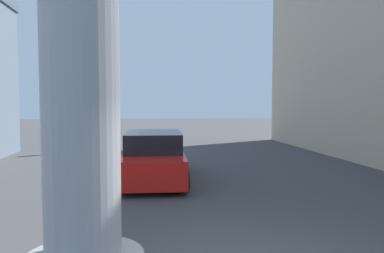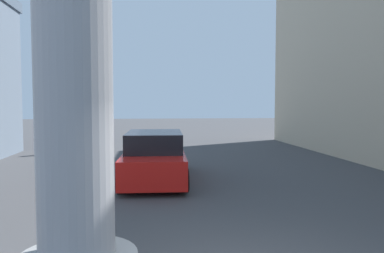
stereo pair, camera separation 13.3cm
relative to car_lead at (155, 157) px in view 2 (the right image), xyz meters
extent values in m
plane|color=#424244|center=(1.04, 2.39, -0.74)|extent=(93.91, 93.91, 0.00)
cylinder|color=black|center=(-0.81, 1.74, -0.42)|extent=(0.25, 0.65, 0.64)
cylinder|color=black|center=(0.97, 1.66, -0.42)|extent=(0.25, 0.65, 0.64)
cylinder|color=black|center=(-0.97, -1.66, -0.42)|extent=(0.25, 0.65, 0.64)
cylinder|color=black|center=(0.81, -1.74, -0.42)|extent=(0.25, 0.65, 0.64)
cube|color=red|center=(0.00, 0.00, -0.18)|extent=(2.11, 4.95, 0.80)
cube|color=black|center=(0.00, 0.00, 0.52)|extent=(1.85, 2.76, 0.60)
cylinder|color=#3F3833|center=(-4.89, 6.64, -0.34)|extent=(0.14, 0.14, 0.79)
cylinder|color=#3F3833|center=(-4.75, 6.79, -0.34)|extent=(0.14, 0.14, 0.79)
cylinder|color=gold|center=(-4.82, 6.71, 0.39)|extent=(0.48, 0.48, 0.68)
sphere|color=tan|center=(-4.82, 6.71, 0.84)|extent=(0.22, 0.22, 0.22)
camera|label=1|loc=(-0.36, -12.04, 1.74)|focal=35.00mm
camera|label=2|loc=(-0.23, -12.06, 1.74)|focal=35.00mm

